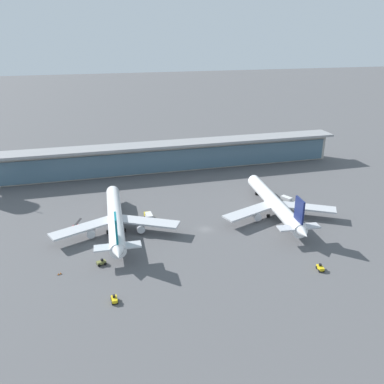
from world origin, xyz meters
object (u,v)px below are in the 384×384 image
at_px(service_truck_at_far_stand_yellow, 320,268).
at_px(safety_cone_alpha, 58,274).
at_px(service_truck_mid_apron_yellow, 114,299).
at_px(service_truck_under_wing_white, 288,200).
at_px(service_truck_on_taxiway_yellow, 149,216).
at_px(service_truck_near_nose_olive, 101,262).
at_px(safety_cone_bravo, 61,273).
at_px(airliner_centre_stand, 275,204).
at_px(service_truck_by_tail_red, 74,227).
at_px(airliner_left_stand, 115,218).

relative_size(service_truck_at_far_stand_yellow, safety_cone_alpha, 4.40).
height_order(service_truck_mid_apron_yellow, safety_cone_alpha, service_truck_mid_apron_yellow).
bearing_deg(service_truck_mid_apron_yellow, safety_cone_alpha, 131.16).
distance_m(service_truck_under_wing_white, service_truck_at_far_stand_yellow, 50.34).
bearing_deg(service_truck_on_taxiway_yellow, service_truck_under_wing_white, 0.20).
distance_m(service_truck_near_nose_olive, safety_cone_bravo, 12.42).
bearing_deg(service_truck_under_wing_white, airliner_centre_stand, -140.89).
relative_size(service_truck_under_wing_white, safety_cone_bravo, 10.80).
relative_size(service_truck_by_tail_red, safety_cone_bravo, 8.66).
distance_m(airliner_centre_stand, service_truck_on_taxiway_yellow, 49.87).
distance_m(service_truck_on_taxiway_yellow, service_truck_at_far_stand_yellow, 66.06).
distance_m(airliner_left_stand, service_truck_by_tail_red, 16.42).
xyz_separation_m(airliner_centre_stand, service_truck_near_nose_olive, (-68.64, -19.28, -4.16)).
bearing_deg(airliner_centre_stand, service_truck_mid_apron_yellow, -149.49).
xyz_separation_m(airliner_left_stand, service_truck_on_taxiway_yellow, (13.10, 5.42, -3.34)).
bearing_deg(service_truck_mid_apron_yellow, service_truck_at_far_stand_yellow, -0.69).
bearing_deg(airliner_left_stand, service_truck_under_wing_white, 4.43).
height_order(safety_cone_alpha, safety_cone_bravo, same).
height_order(service_truck_under_wing_white, service_truck_on_taxiway_yellow, same).
bearing_deg(service_truck_under_wing_white, service_truck_at_far_stand_yellow, -106.39).
distance_m(service_truck_mid_apron_yellow, service_truck_on_taxiway_yellow, 50.36).
bearing_deg(service_truck_mid_apron_yellow, service_truck_under_wing_white, 31.79).
distance_m(service_truck_under_wing_white, service_truck_on_taxiway_yellow, 59.50).
bearing_deg(airliner_centre_stand, safety_cone_alpha, -165.16).
bearing_deg(service_truck_near_nose_olive, airliner_left_stand, 73.70).
distance_m(airliner_left_stand, safety_cone_alpha, 31.53).
bearing_deg(airliner_centre_stand, safety_cone_bravo, -165.19).
xyz_separation_m(service_truck_near_nose_olive, service_truck_under_wing_white, (79.07, 27.77, 0.82)).
bearing_deg(service_truck_under_wing_white, service_truck_mid_apron_yellow, -148.21).
bearing_deg(service_truck_at_far_stand_yellow, airliner_centre_stand, 84.59).
height_order(airliner_left_stand, service_truck_on_taxiway_yellow, airliner_left_stand).
bearing_deg(airliner_left_stand, safety_cone_alpha, -128.36).
height_order(service_truck_mid_apron_yellow, service_truck_on_taxiway_yellow, service_truck_on_taxiway_yellow).
distance_m(service_truck_under_wing_white, service_truck_mid_apron_yellow, 90.23).
relative_size(service_truck_near_nose_olive, service_truck_by_tail_red, 0.53).
height_order(service_truck_near_nose_olive, safety_cone_bravo, service_truck_near_nose_olive).
height_order(service_truck_by_tail_red, service_truck_on_taxiway_yellow, service_truck_on_taxiway_yellow).
xyz_separation_m(service_truck_under_wing_white, service_truck_mid_apron_yellow, (-76.69, -47.53, -0.82)).
relative_size(airliner_left_stand, service_truck_mid_apron_yellow, 20.44).
xyz_separation_m(airliner_centre_stand, service_truck_at_far_stand_yellow, (-3.77, -39.81, -4.16)).
distance_m(service_truck_at_far_stand_yellow, safety_cone_alpha, 79.85).
bearing_deg(safety_cone_alpha, service_truck_near_nose_olive, 10.17).
relative_size(service_truck_mid_apron_yellow, safety_cone_bravo, 4.19).
bearing_deg(service_truck_at_far_stand_yellow, service_truck_under_wing_white, 73.61).
relative_size(service_truck_mid_apron_yellow, service_truck_by_tail_red, 0.48).
relative_size(service_truck_on_taxiway_yellow, safety_cone_alpha, 10.54).
height_order(airliner_centre_stand, service_truck_by_tail_red, airliner_centre_stand).
distance_m(airliner_left_stand, airliner_centre_stand, 62.23).
height_order(airliner_left_stand, service_truck_near_nose_olive, airliner_left_stand).
relative_size(service_truck_near_nose_olive, service_truck_mid_apron_yellow, 1.10).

